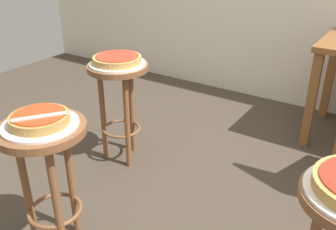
{
  "coord_description": "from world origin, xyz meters",
  "views": [
    {
      "loc": [
        0.78,
        -1.65,
        1.42
      ],
      "look_at": [
        -0.13,
        -0.27,
        0.61
      ],
      "focal_mm": 39.78,
      "sensor_mm": 36.0,
      "label": 1
    }
  ],
  "objects_px": {
    "stool_foreground": "(47,161)",
    "serving_plate_leftside": "(117,64)",
    "stool_leftside": "(119,91)",
    "pizza_leftside": "(117,59)",
    "pizza_server_knife": "(39,117)",
    "pizza_foreground": "(40,119)",
    "serving_plate_foreground": "(41,125)"
  },
  "relations": [
    {
      "from": "stool_foreground",
      "to": "serving_plate_leftside",
      "type": "relative_size",
      "value": 1.92
    },
    {
      "from": "stool_foreground",
      "to": "stool_leftside",
      "type": "distance_m",
      "value": 0.86
    },
    {
      "from": "serving_plate_leftside",
      "to": "pizza_leftside",
      "type": "xyz_separation_m",
      "value": [
        -0.0,
        0.0,
        0.03
      ]
    },
    {
      "from": "stool_leftside",
      "to": "pizza_server_knife",
      "type": "distance_m",
      "value": 0.92
    },
    {
      "from": "pizza_foreground",
      "to": "pizza_leftside",
      "type": "distance_m",
      "value": 0.86
    },
    {
      "from": "pizza_leftside",
      "to": "pizza_server_knife",
      "type": "height_order",
      "value": "pizza_server_knife"
    },
    {
      "from": "pizza_leftside",
      "to": "pizza_server_knife",
      "type": "relative_size",
      "value": 1.38
    },
    {
      "from": "serving_plate_leftside",
      "to": "pizza_leftside",
      "type": "distance_m",
      "value": 0.03
    },
    {
      "from": "stool_leftside",
      "to": "serving_plate_leftside",
      "type": "bearing_deg",
      "value": 0.0
    },
    {
      "from": "stool_foreground",
      "to": "stool_leftside",
      "type": "relative_size",
      "value": 1.0
    },
    {
      "from": "pizza_leftside",
      "to": "pizza_foreground",
      "type": "bearing_deg",
      "value": -71.93
    },
    {
      "from": "stool_foreground",
      "to": "pizza_foreground",
      "type": "height_order",
      "value": "pizza_foreground"
    },
    {
      "from": "serving_plate_foreground",
      "to": "pizza_server_knife",
      "type": "height_order",
      "value": "pizza_server_knife"
    },
    {
      "from": "serving_plate_leftside",
      "to": "pizza_leftside",
      "type": "relative_size",
      "value": 1.17
    },
    {
      "from": "pizza_foreground",
      "to": "serving_plate_leftside",
      "type": "distance_m",
      "value": 0.86
    },
    {
      "from": "stool_foreground",
      "to": "serving_plate_foreground",
      "type": "relative_size",
      "value": 2.1
    },
    {
      "from": "pizza_server_knife",
      "to": "serving_plate_foreground",
      "type": "bearing_deg",
      "value": 92.25
    },
    {
      "from": "stool_foreground",
      "to": "pizza_leftside",
      "type": "relative_size",
      "value": 2.25
    },
    {
      "from": "pizza_foreground",
      "to": "pizza_server_knife",
      "type": "bearing_deg",
      "value": -33.69
    },
    {
      "from": "stool_leftside",
      "to": "pizza_server_knife",
      "type": "relative_size",
      "value": 3.1
    },
    {
      "from": "serving_plate_foreground",
      "to": "pizza_server_knife",
      "type": "distance_m",
      "value": 0.07
    },
    {
      "from": "serving_plate_foreground",
      "to": "serving_plate_leftside",
      "type": "bearing_deg",
      "value": 108.07
    },
    {
      "from": "serving_plate_foreground",
      "to": "pizza_leftside",
      "type": "distance_m",
      "value": 0.86
    },
    {
      "from": "pizza_foreground",
      "to": "pizza_server_knife",
      "type": "relative_size",
      "value": 1.14
    },
    {
      "from": "stool_foreground",
      "to": "pizza_leftside",
      "type": "xyz_separation_m",
      "value": [
        -0.27,
        0.82,
        0.21
      ]
    },
    {
      "from": "pizza_foreground",
      "to": "stool_leftside",
      "type": "height_order",
      "value": "pizza_foreground"
    },
    {
      "from": "serving_plate_leftside",
      "to": "pizza_server_knife",
      "type": "height_order",
      "value": "pizza_server_knife"
    },
    {
      "from": "serving_plate_foreground",
      "to": "serving_plate_leftside",
      "type": "distance_m",
      "value": 0.86
    },
    {
      "from": "stool_foreground",
      "to": "pizza_server_knife",
      "type": "xyz_separation_m",
      "value": [
        0.03,
        -0.02,
        0.24
      ]
    },
    {
      "from": "serving_plate_foreground",
      "to": "serving_plate_leftside",
      "type": "relative_size",
      "value": 0.91
    },
    {
      "from": "serving_plate_leftside",
      "to": "stool_leftside",
      "type": "bearing_deg",
      "value": 0.0
    },
    {
      "from": "stool_leftside",
      "to": "pizza_leftside",
      "type": "relative_size",
      "value": 2.25
    }
  ]
}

